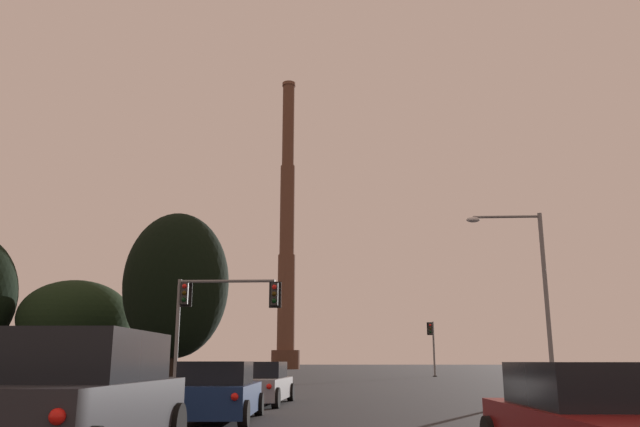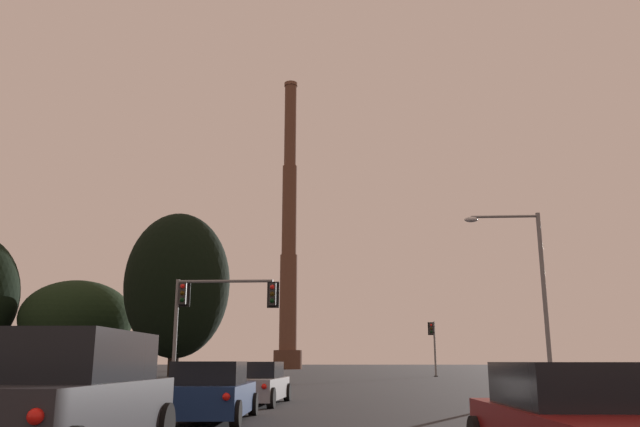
{
  "view_description": "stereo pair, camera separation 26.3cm",
  "coord_description": "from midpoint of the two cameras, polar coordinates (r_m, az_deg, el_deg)",
  "views": [
    {
      "loc": [
        0.34,
        -1.87,
        1.43
      ],
      "look_at": [
        -2.34,
        44.92,
        12.58
      ],
      "focal_mm": 35.0,
      "sensor_mm": 36.0,
      "label": 1
    },
    {
      "loc": [
        0.61,
        -1.86,
        1.43
      ],
      "look_at": [
        -2.34,
        44.92,
        12.58
      ],
      "focal_mm": 35.0,
      "sensor_mm": 36.0,
      "label": 2
    }
  ],
  "objects": [
    {
      "name": "treeline_center_left",
      "position": [
        64.6,
        -13.13,
        -6.34
      ],
      "size": [
        10.5,
        9.45,
        16.24
      ],
      "color": "black",
      "rests_on": "ground_plane"
    },
    {
      "name": "traffic_light_far_right",
      "position": [
        63.18,
        10.09,
        -11.34
      ],
      "size": [
        0.78,
        0.5,
        5.25
      ],
      "color": "slate",
      "rests_on": "ground_plane"
    },
    {
      "name": "street_lamp",
      "position": [
        30.41,
        18.59,
        -5.73
      ],
      "size": [
        3.53,
        0.36,
        8.24
      ],
      "color": "slate",
      "rests_on": "ground_plane"
    },
    {
      "name": "sedan_left_lane_front",
      "position": [
        22.49,
        -5.93,
        -15.26
      ],
      "size": [
        2.07,
        4.74,
        1.43
      ],
      "rotation": [
        0.0,
        0.0,
        -0.02
      ],
      "color": "gray",
      "rests_on": "ground_plane"
    },
    {
      "name": "sedan_right_lane_third",
      "position": [
        8.64,
        23.47,
        -17.41
      ],
      "size": [
        2.15,
        4.76,
        1.43
      ],
      "rotation": [
        0.0,
        0.0,
        0.04
      ],
      "color": "maroon",
      "rests_on": "ground_plane"
    },
    {
      "name": "treeline_right_mid",
      "position": [
        76.52,
        -21.61,
        -8.94
      ],
      "size": [
        12.54,
        11.29,
        10.46
      ],
      "color": "black",
      "rests_on": "ground_plane"
    },
    {
      "name": "traffic_light_overhead_left",
      "position": [
        30.33,
        -9.98,
        -8.28
      ],
      "size": [
        5.09,
        0.5,
        5.27
      ],
      "color": "slate",
      "rests_on": "ground_plane"
    },
    {
      "name": "smokestack",
      "position": [
        124.18,
        -3.11,
        -3.33
      ],
      "size": [
        5.47,
        5.47,
        58.9
      ],
      "color": "#523427",
      "rests_on": "ground_plane"
    },
    {
      "name": "suv_left_lane_third",
      "position": [
        9.7,
        -22.1,
        -15.6
      ],
      "size": [
        2.29,
        4.97,
        1.86
      ],
      "rotation": [
        0.0,
        0.0,
        0.04
      ],
      "color": "#232328",
      "rests_on": "ground_plane"
    },
    {
      "name": "hatchback_left_lane_second",
      "position": [
        16.29,
        -9.76,
        -15.9
      ],
      "size": [
        2.08,
        4.17,
        1.44
      ],
      "rotation": [
        0.0,
        0.0,
        0.05
      ],
      "color": "navy",
      "rests_on": "ground_plane"
    }
  ]
}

